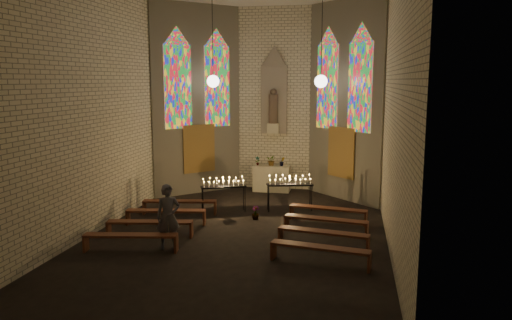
# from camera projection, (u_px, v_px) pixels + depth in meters

# --- Properties ---
(floor) EXTENTS (12.00, 12.00, 0.00)m
(floor) POSITION_uv_depth(u_px,v_px,m) (240.00, 233.00, 13.99)
(floor) COLOR black
(floor) RESTS_ON ground
(room) EXTENTS (8.22, 12.43, 7.00)m
(room) POSITION_uv_depth(u_px,v_px,m) (262.00, 96.00, 16.67)
(room) COLOR beige
(room) RESTS_ON ground
(altar) EXTENTS (1.40, 0.60, 1.00)m
(altar) POSITION_uv_depth(u_px,v_px,m) (272.00, 178.00, 19.19)
(altar) COLOR beige
(altar) RESTS_ON ground
(flower_vase_left) EXTENTS (0.22, 0.19, 0.35)m
(flower_vase_left) POSITION_uv_depth(u_px,v_px,m) (258.00, 161.00, 19.16)
(flower_vase_left) COLOR #4C723F
(flower_vase_left) RESTS_ON altar
(flower_vase_center) EXTENTS (0.45, 0.41, 0.42)m
(flower_vase_center) POSITION_uv_depth(u_px,v_px,m) (272.00, 160.00, 19.08)
(flower_vase_center) COLOR #4C723F
(flower_vase_center) RESTS_ON altar
(flower_vase_right) EXTENTS (0.24, 0.22, 0.35)m
(flower_vase_right) POSITION_uv_depth(u_px,v_px,m) (282.00, 161.00, 18.99)
(flower_vase_right) COLOR #4C723F
(flower_vase_right) RESTS_ON altar
(aisle_flower_pot) EXTENTS (0.27, 0.27, 0.41)m
(aisle_flower_pot) POSITION_uv_depth(u_px,v_px,m) (255.00, 213.00, 15.33)
(aisle_flower_pot) COLOR #4C723F
(aisle_flower_pot) RESTS_ON ground
(votive_stand_left) EXTENTS (1.48, 0.89, 1.07)m
(votive_stand_left) POSITION_uv_depth(u_px,v_px,m) (223.00, 184.00, 16.09)
(votive_stand_left) COLOR black
(votive_stand_left) RESTS_ON ground
(votive_stand_right) EXTENTS (1.55, 0.76, 1.11)m
(votive_stand_right) POSITION_uv_depth(u_px,v_px,m) (290.00, 182.00, 16.26)
(votive_stand_right) COLOR black
(votive_stand_right) RESTS_ON ground
(pew_left_0) EXTENTS (2.35, 0.72, 0.45)m
(pew_left_0) POSITION_uv_depth(u_px,v_px,m) (180.00, 203.00, 15.93)
(pew_left_0) COLOR #522717
(pew_left_0) RESTS_ON ground
(pew_right_0) EXTENTS (2.35, 0.72, 0.45)m
(pew_right_0) POSITION_uv_depth(u_px,v_px,m) (328.00, 210.00, 15.04)
(pew_right_0) COLOR #522717
(pew_right_0) RESTS_ON ground
(pew_left_1) EXTENTS (2.35, 0.72, 0.45)m
(pew_left_1) POSITION_uv_depth(u_px,v_px,m) (166.00, 213.00, 14.76)
(pew_left_1) COLOR #522717
(pew_left_1) RESTS_ON ground
(pew_right_1) EXTENTS (2.35, 0.72, 0.45)m
(pew_right_1) POSITION_uv_depth(u_px,v_px,m) (326.00, 221.00, 13.87)
(pew_right_1) COLOR #522717
(pew_right_1) RESTS_ON ground
(pew_left_2) EXTENTS (2.35, 0.72, 0.45)m
(pew_left_2) POSITION_uv_depth(u_px,v_px,m) (150.00, 224.00, 13.60)
(pew_left_2) COLOR #522717
(pew_left_2) RESTS_ON ground
(pew_right_2) EXTENTS (2.35, 0.72, 0.45)m
(pew_right_2) POSITION_uv_depth(u_px,v_px,m) (323.00, 234.00, 12.71)
(pew_right_2) COLOR #522717
(pew_right_2) RESTS_ON ground
(pew_left_3) EXTENTS (2.35, 0.72, 0.45)m
(pew_left_3) POSITION_uv_depth(u_px,v_px,m) (131.00, 237.00, 12.44)
(pew_left_3) COLOR #522717
(pew_left_3) RESTS_ON ground
(pew_right_3) EXTENTS (2.35, 0.72, 0.45)m
(pew_right_3) POSITION_uv_depth(u_px,v_px,m) (320.00, 250.00, 11.55)
(pew_right_3) COLOR #522717
(pew_right_3) RESTS_ON ground
(visitor) EXTENTS (0.71, 0.61, 1.66)m
(visitor) POSITION_uv_depth(u_px,v_px,m) (168.00, 217.00, 12.61)
(visitor) COLOR #504F5A
(visitor) RESTS_ON ground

